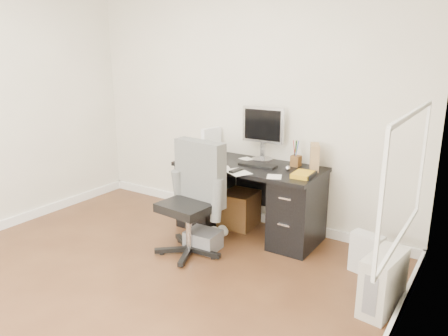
{
  "coord_description": "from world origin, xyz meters",
  "views": [
    {
      "loc": [
        2.43,
        -2.12,
        1.92
      ],
      "look_at": [
        0.28,
        1.2,
        0.82
      ],
      "focal_mm": 35.0,
      "sensor_mm": 36.0,
      "label": 1
    }
  ],
  "objects_px": {
    "office_chair": "(188,200)",
    "desk": "(249,197)",
    "pc_tower": "(383,282)",
    "lcd_monitor": "(263,133)",
    "wicker_basket": "(238,209)",
    "keyboard": "(258,165)"
  },
  "relations": [
    {
      "from": "keyboard",
      "to": "pc_tower",
      "type": "bearing_deg",
      "value": -28.26
    },
    {
      "from": "pc_tower",
      "to": "wicker_basket",
      "type": "xyz_separation_m",
      "value": [
        -1.75,
        0.8,
        -0.04
      ]
    },
    {
      "from": "keyboard",
      "to": "office_chair",
      "type": "distance_m",
      "value": 0.83
    },
    {
      "from": "lcd_monitor",
      "to": "office_chair",
      "type": "relative_size",
      "value": 0.54
    },
    {
      "from": "desk",
      "to": "wicker_basket",
      "type": "height_order",
      "value": "desk"
    },
    {
      "from": "keyboard",
      "to": "pc_tower",
      "type": "xyz_separation_m",
      "value": [
        1.45,
        -0.69,
        -0.53
      ]
    },
    {
      "from": "lcd_monitor",
      "to": "desk",
      "type": "bearing_deg",
      "value": -99.06
    },
    {
      "from": "pc_tower",
      "to": "lcd_monitor",
      "type": "bearing_deg",
      "value": 157.14
    },
    {
      "from": "pc_tower",
      "to": "wicker_basket",
      "type": "relative_size",
      "value": 1.18
    },
    {
      "from": "lcd_monitor",
      "to": "pc_tower",
      "type": "relative_size",
      "value": 1.27
    },
    {
      "from": "wicker_basket",
      "to": "pc_tower",
      "type": "bearing_deg",
      "value": -24.59
    },
    {
      "from": "desk",
      "to": "lcd_monitor",
      "type": "bearing_deg",
      "value": 83.73
    },
    {
      "from": "office_chair",
      "to": "pc_tower",
      "type": "height_order",
      "value": "office_chair"
    },
    {
      "from": "office_chair",
      "to": "pc_tower",
      "type": "xyz_separation_m",
      "value": [
        1.79,
        0.03,
        -0.31
      ]
    },
    {
      "from": "wicker_basket",
      "to": "office_chair",
      "type": "bearing_deg",
      "value": -92.62
    },
    {
      "from": "lcd_monitor",
      "to": "office_chair",
      "type": "bearing_deg",
      "value": -108.15
    },
    {
      "from": "keyboard",
      "to": "wicker_basket",
      "type": "bearing_deg",
      "value": 156.8
    },
    {
      "from": "keyboard",
      "to": "wicker_basket",
      "type": "xyz_separation_m",
      "value": [
        -0.29,
        0.11,
        -0.57
      ]
    },
    {
      "from": "desk",
      "to": "office_chair",
      "type": "distance_m",
      "value": 0.78
    },
    {
      "from": "office_chair",
      "to": "desk",
      "type": "bearing_deg",
      "value": 77.24
    },
    {
      "from": "keyboard",
      "to": "pc_tower",
      "type": "relative_size",
      "value": 0.85
    },
    {
      "from": "office_chair",
      "to": "wicker_basket",
      "type": "distance_m",
      "value": 0.9
    }
  ]
}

